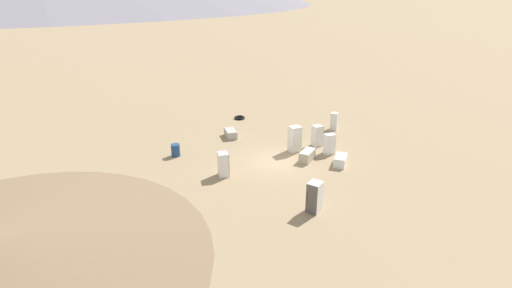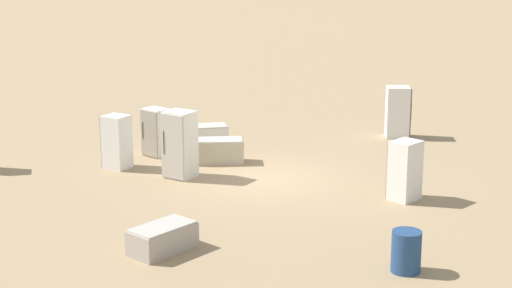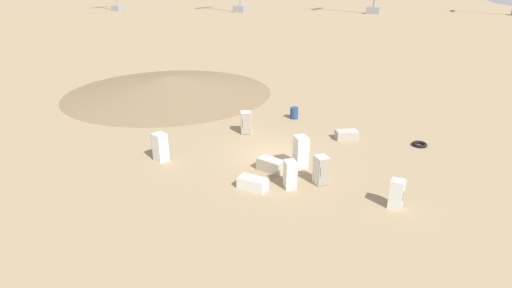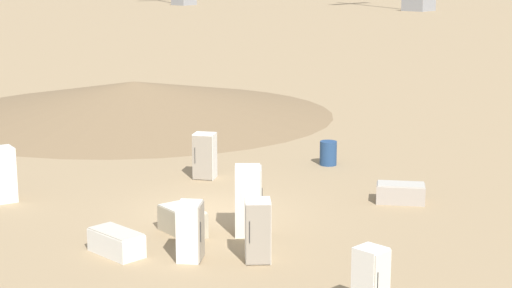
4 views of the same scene
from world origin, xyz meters
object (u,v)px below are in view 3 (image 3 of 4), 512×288
scrap_tire (420,144)px  discarded_fridge_6 (246,123)px  discarded_fridge_8 (301,152)px  discarded_fridge_7 (271,165)px  discarded_fridge_0 (347,135)px  discarded_fridge_3 (397,194)px  rusty_barrel (294,113)px  discarded_fridge_2 (321,170)px  discarded_fridge_1 (160,147)px  discarded_fridge_4 (253,183)px  discarded_fridge_5 (290,174)px

scrap_tire → discarded_fridge_6: bearing=-75.8°
discarded_fridge_8 → scrap_tire: 8.68m
discarded_fridge_7 → discarded_fridge_0: bearing=-11.3°
discarded_fridge_3 → rusty_barrel: size_ratio=1.66×
discarded_fridge_2 → discarded_fridge_8: (-1.40, -1.62, 0.16)m
discarded_fridge_7 → scrap_tire: discarded_fridge_7 is taller
scrap_tire → rusty_barrel: bearing=-99.5°
discarded_fridge_1 → scrap_tire: discarded_fridge_1 is taller
discarded_fridge_1 → rusty_barrel: (-10.56, 4.49, -0.41)m
discarded_fridge_2 → discarded_fridge_3: size_ratio=1.08×
discarded_fridge_2 → discarded_fridge_4: size_ratio=1.01×
discarded_fridge_2 → discarded_fridge_7: 3.00m
discarded_fridge_6 → discarded_fridge_5: bearing=102.9°
rusty_barrel → discarded_fridge_6: bearing=-23.8°
discarded_fridge_4 → scrap_tire: 12.17m
discarded_fridge_4 → discarded_fridge_8: (-3.45, 1.37, 0.64)m
discarded_fridge_0 → discarded_fridge_7: bearing=124.4°
discarded_fridge_1 → rusty_barrel: 11.48m
discarded_fridge_1 → discarded_fridge_8: 8.28m
discarded_fridge_0 → discarded_fridge_2: 6.86m
discarded_fridge_5 → discarded_fridge_6: 8.13m
discarded_fridge_4 → discarded_fridge_2: bearing=127.1°
discarded_fridge_2 → rusty_barrel: 10.48m
discarded_fridge_2 → discarded_fridge_4: discarded_fridge_2 is taller
discarded_fridge_8 → discarded_fridge_6: bearing=-166.2°
discarded_fridge_4 → discarded_fridge_7: bearing=-177.9°
discarded_fridge_0 → discarded_fridge_3: bearing=175.3°
discarded_fridge_3 → discarded_fridge_5: (0.27, -5.23, 0.01)m
discarded_fridge_1 → discarded_fridge_2: bearing=-65.7°
scrap_tire → discarded_fridge_3: bearing=-2.5°
discarded_fridge_1 → discarded_fridge_2: size_ratio=1.09×
discarded_fridge_4 → scrap_tire: discarded_fridge_4 is taller
discarded_fridge_6 → discarded_fridge_2: bearing=114.4°
discarded_fridge_5 → discarded_fridge_6: (-5.92, -5.58, 0.04)m
discarded_fridge_7 → rusty_barrel: rusty_barrel is taller
discarded_fridge_2 → discarded_fridge_7: (-0.21, -2.97, -0.42)m
discarded_fridge_3 → discarded_fridge_5: discarded_fridge_5 is taller
discarded_fridge_2 → discarded_fridge_7: size_ratio=0.97×
discarded_fridge_7 → rusty_barrel: bearing=23.1°
discarded_fridge_8 → discarded_fridge_4: bearing=-64.4°
discarded_fridge_2 → discarded_fridge_3: bearing=123.6°
discarded_fridge_4 → scrap_tire: size_ratio=1.64×
discarded_fridge_4 → rusty_barrel: size_ratio=1.77×
discarded_fridge_6 → discarded_fridge_7: bearing=99.7°
discarded_fridge_3 → discarded_fridge_7: discarded_fridge_3 is taller
discarded_fridge_1 → discarded_fridge_3: 13.38m
discarded_fridge_4 → discarded_fridge_6: bearing=-148.0°
scrap_tire → rusty_barrel: rusty_barrel is taller
discarded_fridge_8 → scrap_tire: size_ratio=2.00×
discarded_fridge_1 → discarded_fridge_7: size_ratio=1.06×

